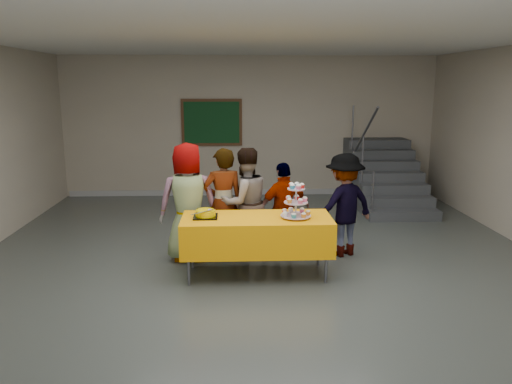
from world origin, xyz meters
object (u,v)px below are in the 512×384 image
bake_table (257,234)px  noticeboard (212,122)px  schoolchild_a (188,202)px  bear_cake (206,213)px  schoolchild_e (344,205)px  schoolchild_d (284,210)px  staircase (382,179)px  cupcake_stand (296,204)px  schoolchild_c (245,203)px  schoolchild_b (223,204)px

bake_table → noticeboard: bearing=99.0°
schoolchild_a → noticeboard: bearing=-101.3°
bear_cake → schoolchild_e: 2.04m
bear_cake → schoolchild_d: bearing=35.0°
bear_cake → staircase: 5.19m
bake_table → schoolchild_a: (-0.91, 0.65, 0.26)m
schoolchild_a → schoolchild_e: (2.18, 0.09, -0.09)m
cupcake_stand → noticeboard: size_ratio=0.34×
schoolchild_d → schoolchild_e: bearing=159.3°
bear_cake → schoolchild_d: schoolchild_d is taller
schoolchild_a → schoolchild_c: size_ratio=1.06×
schoolchild_c → schoolchild_e: bearing=155.2°
schoolchild_b → noticeboard: noticeboard is taller
schoolchild_b → bake_table: bearing=110.4°
schoolchild_e → staircase: bearing=-140.1°
noticeboard → schoolchild_e: bearing=-63.3°
bake_table → staircase: staircase is taller
bear_cake → noticeboard: bearing=91.3°
schoolchild_d → noticeboard: 4.26m
schoolchild_b → schoolchild_c: schoolchild_b is taller
schoolchild_c → schoolchild_d: 0.56m
schoolchild_e → noticeboard: 4.57m
schoolchild_a → schoolchild_c: bearing=179.7°
schoolchild_a → noticeboard: 4.18m
bake_table → schoolchild_a: bearing=144.5°
schoolchild_a → schoolchild_e: 2.18m
noticeboard → schoolchild_c: bearing=-81.2°
schoolchild_a → schoolchild_d: schoolchild_a is taller
schoolchild_b → schoolchild_d: size_ratio=1.16×
staircase → schoolchild_d: bearing=-126.7°
schoolchild_d → schoolchild_b: bearing=-15.4°
cupcake_stand → bake_table: bearing=173.7°
schoolchild_e → noticeboard: noticeboard is taller
schoolchild_c → cupcake_stand: bearing=103.3°
bake_table → schoolchild_b: size_ratio=1.21×
noticeboard → bear_cake: bearing=-88.7°
noticeboard → staircase: bearing=-13.4°
staircase → noticeboard: (-3.52, 0.84, 1.11)m
schoolchild_c → schoolchild_d: bearing=155.8°
schoolchild_a → schoolchild_c: 0.79m
schoolchild_b → bear_cake: bearing=62.2°
bake_table → bear_cake: 0.70m
schoolchild_d → cupcake_stand: bearing=75.4°
cupcake_stand → schoolchild_d: schoolchild_d is taller
cupcake_stand → bear_cake: (-1.13, 0.07, -0.12)m
staircase → schoolchild_c: bearing=-132.7°
cupcake_stand → noticeboard: 5.00m
schoolchild_d → schoolchild_c: bearing=-19.8°
cupcake_stand → schoolchild_a: schoolchild_a is taller
schoolchild_e → noticeboard: size_ratio=1.13×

